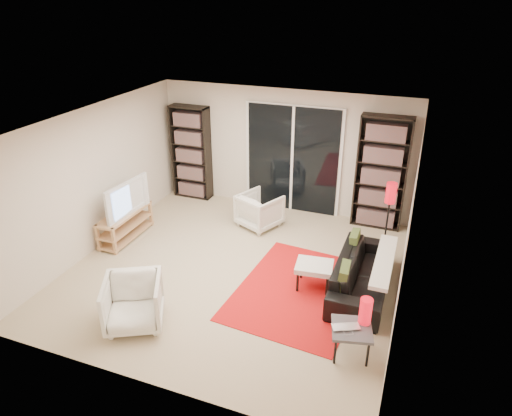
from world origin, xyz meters
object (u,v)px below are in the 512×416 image
object	(u,v)px
tv_stand	(126,224)
sofa	(363,274)
floor_lamp	(390,201)
armchair_back	(260,210)
side_table	(352,331)
bookshelf_left	(191,153)
armchair_front	(133,303)
ottoman	(314,267)
bookshelf_right	(381,173)

from	to	relation	value
tv_stand	sofa	world-z (taller)	sofa
tv_stand	floor_lamp	xyz separation A→B (m)	(4.38, 1.15, 0.68)
sofa	floor_lamp	distance (m)	1.43
armchair_back	side_table	size ratio (longest dim) A/B	1.23
bookshelf_left	sofa	bearing A→B (deg)	-28.80
side_table	bookshelf_left	bearing A→B (deg)	138.41
tv_stand	armchair_front	size ratio (longest dim) A/B	1.60
armchair_front	ottoman	distance (m)	2.61
bookshelf_right	floor_lamp	bearing A→B (deg)	-74.18
armchair_front	tv_stand	bearing A→B (deg)	100.11
bookshelf_right	tv_stand	bearing A→B (deg)	-153.44
floor_lamp	sofa	bearing A→B (deg)	-98.05
armchair_front	side_table	distance (m)	2.82
bookshelf_right	ottoman	world-z (taller)	bookshelf_right
armchair_back	side_table	bearing A→B (deg)	152.59
bookshelf_left	floor_lamp	world-z (taller)	bookshelf_left
bookshelf_right	armchair_back	distance (m)	2.31
armchair_back	bookshelf_right	bearing A→B (deg)	-134.70
armchair_back	ottoman	distance (m)	2.12
ottoman	armchair_front	bearing A→B (deg)	-140.89
bookshelf_right	tv_stand	world-z (taller)	bookshelf_right
bookshelf_left	sofa	size ratio (longest dim) A/B	1.03
bookshelf_left	ottoman	bearing A→B (deg)	-35.95
tv_stand	armchair_front	xyz separation A→B (m)	(1.49, -1.94, 0.08)
bookshelf_left	armchair_back	xyz separation A→B (m)	(1.81, -0.79, -0.65)
bookshelf_right	floor_lamp	distance (m)	0.96
bookshelf_right	tv_stand	distance (m)	4.68
floor_lamp	armchair_back	bearing A→B (deg)	176.94
tv_stand	armchair_front	bearing A→B (deg)	-52.46
bookshelf_right	floor_lamp	size ratio (longest dim) A/B	1.67
bookshelf_left	sofa	world-z (taller)	bookshelf_left
bookshelf_right	floor_lamp	xyz separation A→B (m)	(0.26, -0.91, -0.11)
ottoman	bookshelf_left	bearing A→B (deg)	144.05
armchair_back	armchair_front	xyz separation A→B (m)	(-0.59, -3.21, 0.02)
floor_lamp	bookshelf_left	bearing A→B (deg)	167.45
sofa	floor_lamp	xyz separation A→B (m)	(0.18, 1.25, 0.67)
bookshelf_right	bookshelf_left	bearing A→B (deg)	180.00
side_table	floor_lamp	size ratio (longest dim) A/B	0.46
tv_stand	sofa	bearing A→B (deg)	-1.37
armchair_back	armchair_front	world-z (taller)	armchair_front
side_table	tv_stand	bearing A→B (deg)	160.80
sofa	side_table	size ratio (longest dim) A/B	3.30
sofa	side_table	world-z (taller)	sofa
armchair_back	bookshelf_left	bearing A→B (deg)	0.46
armchair_front	floor_lamp	world-z (taller)	floor_lamp
floor_lamp	armchair_front	bearing A→B (deg)	-133.20
ottoman	floor_lamp	distance (m)	1.78
bookshelf_left	bookshelf_right	xyz separation A→B (m)	(3.85, -0.00, 0.07)
side_table	bookshelf_right	bearing A→B (deg)	92.39
bookshelf_left	side_table	distance (m)	5.38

